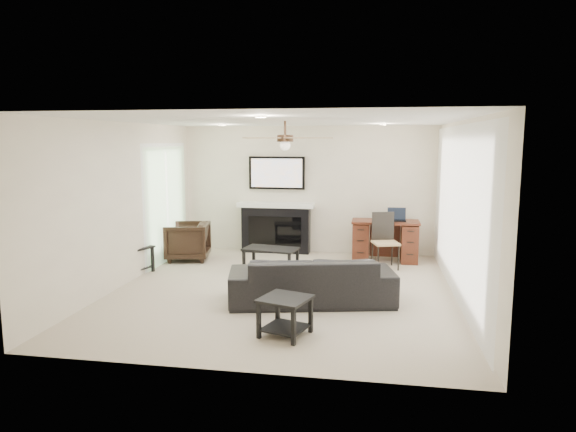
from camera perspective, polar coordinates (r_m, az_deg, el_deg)
name	(u,v)px	position (r m, az deg, el deg)	size (l,w,h in m)	color
room_shell	(298,178)	(7.48, 1.06, 4.29)	(5.50, 5.54, 2.52)	#B9A995
sofa	(312,279)	(7.11, 2.64, -7.05)	(2.24, 0.88, 0.65)	black
armchair	(188,241)	(9.77, -11.10, -2.77)	(0.76, 0.78, 0.71)	black
coffee_table	(271,259)	(8.81, -1.92, -4.85)	(0.90, 0.50, 0.40)	black
end_table_near	(285,316)	(5.98, -0.32, -11.09)	(0.52, 0.52, 0.45)	black
end_table_left	(134,260)	(9.07, -16.69, -4.66)	(0.50, 0.50, 0.45)	black
fireplace_unit	(276,205)	(10.14, -1.37, 1.24)	(1.52, 0.34, 1.91)	black
desk	(385,241)	(9.65, 10.72, -2.73)	(1.22, 0.56, 0.76)	#421710
desk_chair	(386,241)	(9.09, 10.79, -2.75)	(0.42, 0.44, 0.97)	black
laptop	(397,215)	(9.56, 12.00, 0.13)	(0.33, 0.24, 0.23)	black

